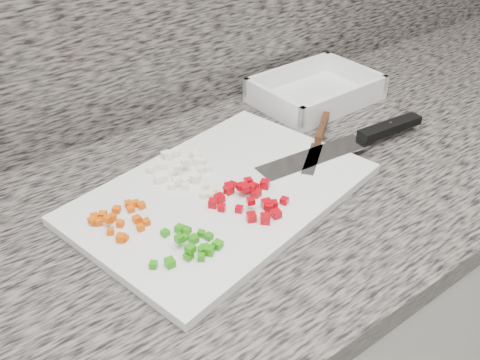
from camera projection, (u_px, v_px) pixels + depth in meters
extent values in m
cube|color=#615C55|center=(204.00, 218.00, 0.85)|extent=(3.96, 0.64, 0.04)
cube|color=silver|center=(223.00, 193.00, 0.86)|extent=(0.51, 0.39, 0.02)
cube|color=#DA4F04|center=(136.00, 203.00, 0.81)|extent=(0.01, 0.01, 0.01)
cube|color=#DA4F04|center=(121.00, 238.00, 0.75)|extent=(0.02, 0.02, 0.01)
cube|color=#DA4F04|center=(131.00, 209.00, 0.80)|extent=(0.01, 0.01, 0.01)
cube|color=#DA4F04|center=(141.00, 228.00, 0.77)|extent=(0.01, 0.01, 0.01)
cube|color=#DA4F04|center=(131.00, 205.00, 0.81)|extent=(0.01, 0.01, 0.01)
cube|color=#DA4F04|center=(98.00, 222.00, 0.78)|extent=(0.01, 0.01, 0.01)
cube|color=#DA4F04|center=(120.00, 224.00, 0.77)|extent=(0.01, 0.01, 0.01)
cube|color=#DA4F04|center=(94.00, 217.00, 0.78)|extent=(0.01, 0.01, 0.01)
cube|color=#DA4F04|center=(107.00, 219.00, 0.77)|extent=(0.01, 0.01, 0.01)
cube|color=#DA4F04|center=(141.00, 205.00, 0.81)|extent=(0.01, 0.01, 0.01)
cube|color=#DA4F04|center=(137.00, 219.00, 0.78)|extent=(0.01, 0.01, 0.01)
cube|color=#DA4F04|center=(146.00, 222.00, 0.78)|extent=(0.01, 0.01, 0.01)
cube|color=#DA4F04|center=(110.00, 231.00, 0.76)|extent=(0.01, 0.01, 0.01)
cube|color=#DA4F04|center=(112.00, 218.00, 0.78)|extent=(0.01, 0.01, 0.01)
cube|color=#DA4F04|center=(93.00, 220.00, 0.78)|extent=(0.01, 0.01, 0.01)
cube|color=#DA4F04|center=(103.00, 215.00, 0.79)|extent=(0.02, 0.02, 0.01)
cube|color=#DA4F04|center=(125.00, 238.00, 0.75)|extent=(0.01, 0.01, 0.01)
cube|color=#DA4F04|center=(128.00, 204.00, 0.81)|extent=(0.01, 0.01, 0.01)
cube|color=#DA4F04|center=(117.00, 209.00, 0.80)|extent=(0.02, 0.02, 0.01)
cube|color=white|center=(186.00, 162.00, 0.89)|extent=(0.01, 0.01, 0.01)
cube|color=white|center=(169.00, 155.00, 0.93)|extent=(0.02, 0.02, 0.01)
cube|color=white|center=(171.00, 186.00, 0.85)|extent=(0.01, 0.01, 0.01)
cube|color=white|center=(151.00, 169.00, 0.89)|extent=(0.02, 0.02, 0.01)
cube|color=white|center=(185.00, 181.00, 0.86)|extent=(0.02, 0.02, 0.01)
cube|color=white|center=(197.00, 156.00, 0.93)|extent=(0.02, 0.02, 0.01)
cube|color=white|center=(176.00, 152.00, 0.93)|extent=(0.02, 0.02, 0.01)
cube|color=white|center=(196.00, 178.00, 0.87)|extent=(0.02, 0.02, 0.01)
cube|color=white|center=(163.00, 164.00, 0.90)|extent=(0.02, 0.02, 0.01)
cube|color=white|center=(185.00, 179.00, 0.87)|extent=(0.01, 0.01, 0.01)
cube|color=white|center=(197.00, 161.00, 0.91)|extent=(0.02, 0.02, 0.01)
cube|color=white|center=(159.00, 178.00, 0.87)|extent=(0.02, 0.02, 0.01)
cube|color=white|center=(209.00, 168.00, 0.89)|extent=(0.01, 0.01, 0.01)
cube|color=white|center=(177.00, 181.00, 0.86)|extent=(0.02, 0.02, 0.01)
cube|color=white|center=(185.00, 186.00, 0.85)|extent=(0.01, 0.01, 0.01)
cube|color=white|center=(165.00, 154.00, 0.93)|extent=(0.01, 0.01, 0.01)
cube|color=white|center=(196.00, 155.00, 0.93)|extent=(0.01, 0.01, 0.01)
cube|color=white|center=(202.00, 162.00, 0.91)|extent=(0.02, 0.02, 0.01)
cube|color=white|center=(177.00, 168.00, 0.88)|extent=(0.01, 0.01, 0.01)
cube|color=white|center=(164.00, 177.00, 0.87)|extent=(0.01, 0.01, 0.01)
cube|color=white|center=(201.00, 170.00, 0.89)|extent=(0.01, 0.01, 0.01)
cube|color=white|center=(194.00, 152.00, 0.93)|extent=(0.02, 0.02, 0.01)
cube|color=#24850C|center=(201.00, 257.00, 0.71)|extent=(0.01, 0.01, 0.01)
cube|color=#24850C|center=(180.00, 229.00, 0.76)|extent=(0.02, 0.02, 0.01)
cube|color=#24850C|center=(170.00, 263.00, 0.70)|extent=(0.01, 0.01, 0.01)
cube|color=#24850C|center=(184.00, 238.00, 0.73)|extent=(0.01, 0.01, 0.01)
cube|color=#24850C|center=(179.00, 239.00, 0.73)|extent=(0.01, 0.01, 0.01)
cube|color=#24850C|center=(209.00, 250.00, 0.72)|extent=(0.02, 0.02, 0.01)
cube|color=#24850C|center=(205.00, 248.00, 0.73)|extent=(0.01, 0.01, 0.01)
cube|color=#24850C|center=(153.00, 265.00, 0.70)|extent=(0.01, 0.01, 0.01)
cube|color=#24850C|center=(186.00, 230.00, 0.76)|extent=(0.01, 0.01, 0.01)
cube|color=#24850C|center=(190.00, 249.00, 0.71)|extent=(0.01, 0.01, 0.01)
cube|color=#24850C|center=(209.00, 236.00, 0.75)|extent=(0.01, 0.01, 0.01)
cube|color=#24850C|center=(202.00, 249.00, 0.73)|extent=(0.01, 0.01, 0.01)
cube|color=#24850C|center=(188.00, 256.00, 0.72)|extent=(0.01, 0.01, 0.01)
cube|color=#24850C|center=(218.00, 244.00, 0.73)|extent=(0.02, 0.02, 0.01)
cube|color=#24850C|center=(165.00, 233.00, 0.76)|extent=(0.01, 0.01, 0.01)
cube|color=#24850C|center=(194.00, 239.00, 0.74)|extent=(0.01, 0.01, 0.01)
cube|color=#24850C|center=(201.00, 233.00, 0.76)|extent=(0.01, 0.01, 0.01)
cube|color=#AD020D|center=(265.00, 217.00, 0.78)|extent=(0.02, 0.02, 0.01)
cube|color=#AD020D|center=(229.00, 190.00, 0.84)|extent=(0.01, 0.01, 0.01)
cube|color=#AD020D|center=(246.00, 187.00, 0.84)|extent=(0.02, 0.02, 0.01)
cube|color=#AD020D|center=(232.00, 185.00, 0.85)|extent=(0.01, 0.01, 0.01)
cube|color=#AD020D|center=(284.00, 200.00, 0.82)|extent=(0.02, 0.02, 0.01)
cube|color=#AD020D|center=(229.00, 186.00, 0.85)|extent=(0.02, 0.02, 0.01)
cube|color=#AD020D|center=(239.00, 209.00, 0.80)|extent=(0.02, 0.02, 0.01)
cube|color=#AD020D|center=(219.00, 198.00, 0.82)|extent=(0.01, 0.01, 0.01)
cube|color=#AD020D|center=(251.00, 217.00, 0.78)|extent=(0.02, 0.02, 0.01)
cube|color=#AD020D|center=(256.00, 193.00, 0.83)|extent=(0.02, 0.02, 0.01)
cube|color=#AD020D|center=(251.00, 201.00, 0.80)|extent=(0.02, 0.02, 0.01)
cube|color=#AD020D|center=(253.00, 188.00, 0.84)|extent=(0.02, 0.02, 0.01)
cube|color=#AD020D|center=(266.00, 219.00, 0.78)|extent=(0.02, 0.02, 0.01)
cube|color=#AD020D|center=(265.00, 184.00, 0.85)|extent=(0.02, 0.02, 0.01)
cube|color=#AD020D|center=(245.00, 188.00, 0.83)|extent=(0.02, 0.02, 0.01)
cube|color=#AD020D|center=(267.00, 204.00, 0.81)|extent=(0.02, 0.02, 0.01)
cube|color=#AD020D|center=(273.00, 205.00, 0.81)|extent=(0.02, 0.02, 0.01)
cube|color=#AD020D|center=(240.00, 186.00, 0.83)|extent=(0.01, 0.01, 0.01)
cube|color=#AD020D|center=(248.00, 181.00, 0.86)|extent=(0.02, 0.02, 0.01)
cube|color=#AD020D|center=(252.00, 187.00, 0.83)|extent=(0.01, 0.01, 0.01)
cube|color=#AD020D|center=(276.00, 214.00, 0.79)|extent=(0.02, 0.02, 0.01)
cube|color=#AD020D|center=(269.00, 207.00, 0.80)|extent=(0.02, 0.02, 0.01)
cube|color=#AD020D|center=(213.00, 203.00, 0.81)|extent=(0.02, 0.02, 0.01)
cube|color=#AD020D|center=(222.00, 207.00, 0.80)|extent=(0.02, 0.02, 0.01)
cube|color=#F8EDC0|center=(205.00, 196.00, 0.83)|extent=(0.01, 0.01, 0.01)
cube|color=#F8EDC0|center=(206.00, 186.00, 0.85)|extent=(0.01, 0.01, 0.01)
cube|color=#F8EDC0|center=(216.00, 201.00, 0.82)|extent=(0.01, 0.01, 0.01)
cube|color=#F8EDC0|center=(224.00, 198.00, 0.83)|extent=(0.01, 0.01, 0.01)
cube|color=#F8EDC0|center=(221.00, 192.00, 0.84)|extent=(0.01, 0.01, 0.01)
cube|color=#F8EDC0|center=(218.00, 198.00, 0.82)|extent=(0.01, 0.01, 0.01)
cube|color=#F8EDC0|center=(203.00, 194.00, 0.83)|extent=(0.01, 0.01, 0.01)
cube|color=#F8EDC0|center=(217.00, 191.00, 0.84)|extent=(0.01, 0.01, 0.01)
cube|color=#F8EDC0|center=(212.00, 195.00, 0.83)|extent=(0.01, 0.01, 0.01)
cube|color=silver|center=(314.00, 157.00, 0.93)|extent=(0.22, 0.07, 0.00)
cube|color=black|center=(390.00, 127.00, 1.01)|extent=(0.14, 0.04, 0.02)
cylinder|color=silver|center=(391.00, 123.00, 1.00)|extent=(0.01, 0.01, 0.00)
cube|color=silver|center=(312.00, 159.00, 0.92)|extent=(0.10, 0.08, 0.00)
cube|color=#442311|center=(322.00, 128.00, 1.00)|extent=(0.09, 0.07, 0.02)
cylinder|color=silver|center=(323.00, 123.00, 1.00)|extent=(0.01, 0.01, 0.00)
cube|color=white|center=(315.00, 97.00, 1.15)|extent=(0.26, 0.19, 0.01)
cube|color=white|center=(289.00, 74.00, 1.19)|extent=(0.25, 0.01, 0.04)
cube|color=white|center=(346.00, 100.00, 1.08)|extent=(0.25, 0.01, 0.04)
cube|color=white|center=(354.00, 72.00, 1.20)|extent=(0.01, 0.18, 0.04)
cube|color=white|center=(273.00, 101.00, 1.08)|extent=(0.01, 0.18, 0.04)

